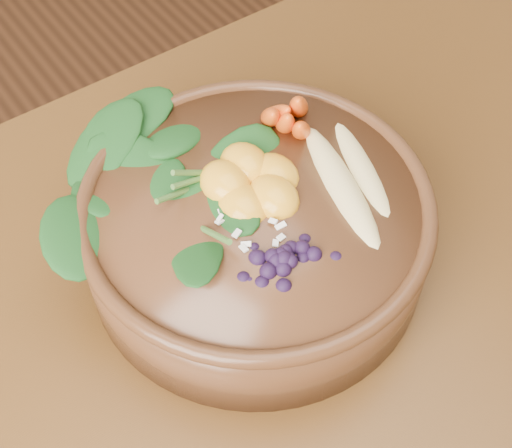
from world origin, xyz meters
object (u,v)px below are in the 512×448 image
object	(u,v)px
mandarin_cluster	(252,172)
blueberry_pile	(283,244)
stoneware_bowl	(256,231)
banana_halves	(353,164)
kale_heap	(182,143)
carrot_cluster	(289,89)

from	to	relation	value
mandarin_cluster	blueberry_pile	distance (m)	0.08
stoneware_bowl	banana_halves	size ratio (longest dim) A/B	1.86
stoneware_bowl	blueberry_pile	xyz separation A→B (m)	(-0.02, -0.06, 0.06)
kale_heap	mandarin_cluster	size ratio (longest dim) A/B	2.07
carrot_cluster	mandarin_cluster	distance (m)	0.08
carrot_cluster	mandarin_cluster	bearing A→B (deg)	-129.81
kale_heap	mandarin_cluster	distance (m)	0.06
kale_heap	blueberry_pile	distance (m)	0.13
carrot_cluster	mandarin_cluster	size ratio (longest dim) A/B	0.87
kale_heap	mandarin_cluster	bearing A→B (deg)	-60.57
banana_halves	blueberry_pile	xyz separation A→B (m)	(-0.10, -0.04, 0.01)
stoneware_bowl	blueberry_pile	world-z (taller)	blueberry_pile
stoneware_bowl	mandarin_cluster	distance (m)	0.06
carrot_cluster	kale_heap	bearing A→B (deg)	-169.49
stoneware_bowl	mandarin_cluster	xyz separation A→B (m)	(0.01, 0.02, 0.06)
carrot_cluster	blueberry_pile	world-z (taller)	carrot_cluster
kale_heap	blueberry_pile	xyz separation A→B (m)	(0.01, -0.13, -0.00)
stoneware_bowl	blueberry_pile	size ratio (longest dim) A/B	2.16
banana_halves	mandarin_cluster	size ratio (longest dim) A/B	1.69
banana_halves	kale_heap	bearing A→B (deg)	156.45
carrot_cluster	mandarin_cluster	xyz separation A→B (m)	(-0.07, -0.04, -0.02)
kale_heap	banana_halves	distance (m)	0.14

